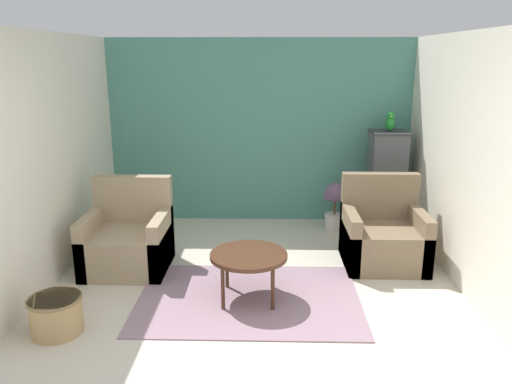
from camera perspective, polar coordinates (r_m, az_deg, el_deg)
ground_plane at (r=4.05m, az=-0.70°, el=-18.84°), size 20.00×20.00×0.00m
wall_back_accent at (r=6.95m, az=0.40°, el=6.88°), size 4.25×0.06×2.51m
wall_left at (r=5.66m, az=-21.76°, el=3.83°), size 0.06×3.49×2.51m
wall_right at (r=5.56m, az=22.18°, el=3.60°), size 0.06×3.49×2.51m
area_rug at (r=4.94m, az=-0.82°, el=-12.03°), size 2.13×1.51×0.01m
coffee_table at (r=4.76m, az=-0.84°, el=-7.51°), size 0.74×0.74×0.47m
armchair_left at (r=5.68m, az=-14.40°, el=-5.49°), size 0.88×0.82×0.98m
armchair_right at (r=5.80m, az=14.31°, el=-5.02°), size 0.88×0.82×0.98m
birdcage at (r=6.83m, az=14.60°, el=1.08°), size 0.51×0.51×1.34m
parrot at (r=6.69m, az=15.05°, el=7.73°), size 0.12×0.22×0.26m
potted_plant at (r=6.76m, az=8.97°, el=-1.29°), size 0.29×0.26×0.65m
wicker_basket at (r=4.65m, az=-21.88°, el=-12.79°), size 0.45×0.45×0.32m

